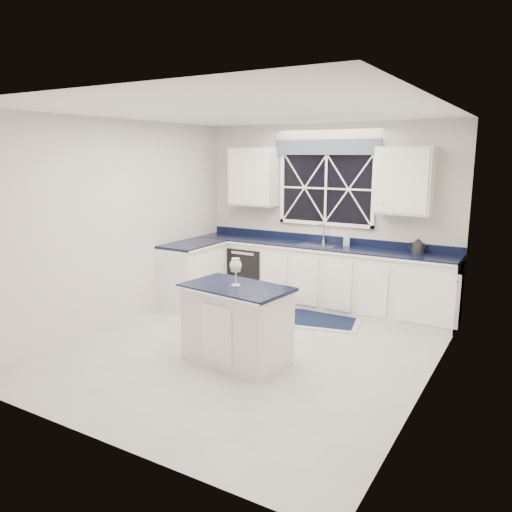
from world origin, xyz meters
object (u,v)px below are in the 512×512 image
Objects in this scene: kettle at (418,246)px; wine_glass at (236,267)px; faucet at (323,232)px; island at (237,324)px; soap_bottle at (346,239)px; dishwasher at (254,271)px.

wine_glass reaches higher than kettle.
island is at bearing -88.68° from faucet.
island is 2.54m from soap_bottle.
dishwasher is 1.31m from faucet.
wine_glass is 1.58× the size of soap_bottle.
island reaches higher than dishwasher.
faucet is at bearing 98.35° from island.
island is 4.67× the size of kettle.
island is 4.08× the size of wine_glass.
dishwasher is 2.59m from kettle.
faucet is at bearing -158.45° from kettle.
kettle reaches higher than soap_bottle.
faucet is 1.41m from kettle.
dishwasher is 1.62m from soap_bottle.
island is at bearing -63.41° from dishwasher.
soap_bottle is (0.39, -0.07, -0.06)m from faucet.
wine_glass reaches higher than dishwasher.
kettle reaches higher than island.
kettle is (2.51, 0.13, 0.62)m from dishwasher.
island is (0.06, -2.51, -0.67)m from faucet.
soap_bottle is at bearing 4.93° from dishwasher.
soap_bottle is (0.33, 2.44, 0.60)m from island.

